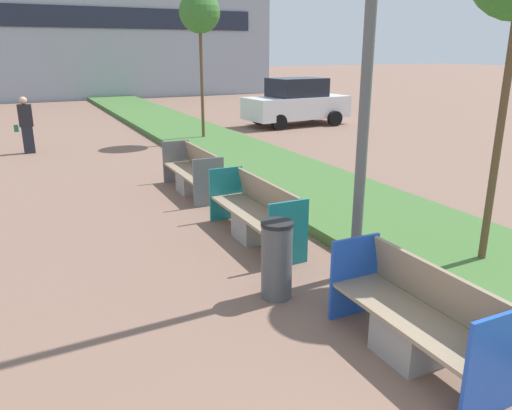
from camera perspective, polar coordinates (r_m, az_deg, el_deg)
name	(u,v)px	position (r m, az deg, el deg)	size (l,w,h in m)	color
planter_grass_strip	(244,158)	(13.67, -1.35, 5.40)	(2.80, 120.00, 0.18)	#426B33
building_backdrop	(110,27)	(35.69, -16.36, 18.89)	(20.43, 5.76, 8.66)	#939EAD
bench_blue_frame	(414,323)	(5.21, 17.56, -12.76)	(0.65, 1.89, 0.94)	gray
bench_teal_frame	(256,217)	(7.91, -0.04, -1.34)	(0.65, 2.30, 0.94)	gray
bench_grey_frame	(193,175)	(10.66, -7.22, 3.40)	(0.65, 2.17, 0.94)	gray
litter_bin	(277,260)	(6.04, 2.38, -6.27)	(0.39, 0.39, 0.97)	#4C4F51
sapling_tree_far	(200,13)	(16.51, -6.45, 20.94)	(1.27, 1.27, 4.66)	brown
pedestrian_walking	(26,125)	(16.12, -24.80, 8.30)	(0.53, 0.24, 1.64)	#232633
parked_car_distant	(297,102)	(20.45, 4.65, 11.62)	(4.33, 2.10, 1.86)	silver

